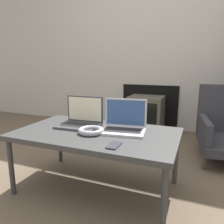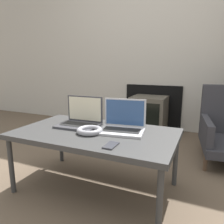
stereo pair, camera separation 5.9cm
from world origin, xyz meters
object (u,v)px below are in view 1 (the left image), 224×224
at_px(laptop_left, 81,120).
at_px(phone, 114,145).
at_px(headphones, 91,131).
at_px(tv, 146,114).
at_px(laptop_right, 124,124).

xyz_separation_m(laptop_left, phone, (0.41, -0.32, -0.04)).
distance_m(headphones, phone, 0.29).
bearing_deg(tv, laptop_right, -83.02).
distance_m(laptop_right, phone, 0.32).
height_order(laptop_right, tv, laptop_right).
bearing_deg(laptop_left, headphones, -43.89).
relative_size(laptop_left, tv, 0.64).
bearing_deg(headphones, laptop_left, 138.08).
xyz_separation_m(laptop_right, phone, (0.05, -0.32, -0.04)).
bearing_deg(headphones, phone, -35.17).
bearing_deg(headphones, laptop_right, 37.41).
xyz_separation_m(laptop_left, headphones, (0.16, -0.15, -0.03)).
distance_m(headphones, tv, 1.62).
height_order(laptop_left, phone, laptop_left).
xyz_separation_m(laptop_right, headphones, (-0.19, -0.15, -0.03)).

